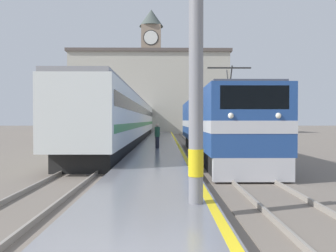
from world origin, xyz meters
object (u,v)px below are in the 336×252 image
object	(u,v)px
person_on_platform	(157,136)
clock_tower	(151,67)
passenger_train	(133,120)
catenary_mast	(199,43)
locomotive_train	(215,125)

from	to	relation	value
person_on_platform	clock_tower	world-z (taller)	clock_tower
passenger_train	catenary_mast	size ratio (longest dim) A/B	6.38
passenger_train	person_on_platform	size ratio (longest dim) A/B	28.58
locomotive_train	passenger_train	bearing A→B (deg)	112.33
catenary_mast	clock_tower	bearing A→B (deg)	93.37
passenger_train	clock_tower	xyz separation A→B (m)	(0.78, 29.35, 10.47)
locomotive_train	catenary_mast	distance (m)	12.65
clock_tower	passenger_train	bearing A→B (deg)	-91.52
catenary_mast	person_on_platform	bearing A→B (deg)	95.00
passenger_train	person_on_platform	bearing A→B (deg)	-78.03
passenger_train	clock_tower	distance (m)	31.17
passenger_train	catenary_mast	bearing A→B (deg)	-81.54
passenger_train	locomotive_train	bearing A→B (deg)	-67.67
locomotive_train	person_on_platform	world-z (taller)	locomotive_train
catenary_mast	passenger_train	bearing A→B (deg)	98.46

